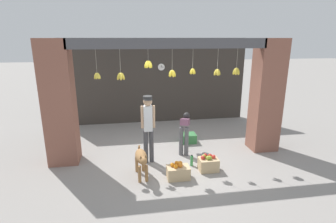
{
  "coord_description": "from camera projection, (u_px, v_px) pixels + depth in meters",
  "views": [
    {
      "loc": [
        -1.04,
        -6.06,
        3.02
      ],
      "look_at": [
        0.0,
        0.48,
        1.14
      ],
      "focal_mm": 28.0,
      "sensor_mm": 36.0,
      "label": 1
    }
  ],
  "objects": [
    {
      "name": "ground_plane",
      "position": [
        171.0,
        159.0,
        6.74
      ],
      "size": [
        60.0,
        60.0,
        0.0
      ],
      "primitive_type": "plane",
      "color": "gray"
    },
    {
      "name": "shop_back_wall",
      "position": [
        156.0,
        81.0,
        9.43
      ],
      "size": [
        6.59,
        0.12,
        3.01
      ],
      "primitive_type": "cube",
      "color": "#38332D",
      "rests_on": "ground_plane"
    },
    {
      "name": "shop_pillar_left",
      "position": [
        59.0,
        104.0,
        6.22
      ],
      "size": [
        0.7,
        0.6,
        3.01
      ],
      "primitive_type": "cube",
      "color": "brown",
      "rests_on": "ground_plane"
    },
    {
      "name": "shop_pillar_right",
      "position": [
        266.0,
        96.0,
        7.02
      ],
      "size": [
        0.7,
        0.6,
        3.01
      ],
      "primitive_type": "cube",
      "color": "brown",
      "rests_on": "ground_plane"
    },
    {
      "name": "storefront_awning",
      "position": [
        170.0,
        46.0,
        6.08
      ],
      "size": [
        4.69,
        0.28,
        0.96
      ],
      "color": "#4C4C51"
    },
    {
      "name": "dog",
      "position": [
        141.0,
        158.0,
        5.75
      ],
      "size": [
        0.3,
        0.91,
        0.67
      ],
      "rotation": [
        0.0,
        0.0,
        -1.48
      ],
      "color": "#9E7042",
      "rests_on": "ground_plane"
    },
    {
      "name": "shopkeeper",
      "position": [
        148.0,
        124.0,
        6.32
      ],
      "size": [
        0.34,
        0.28,
        1.7
      ],
      "rotation": [
        0.0,
        0.0,
        3.14
      ],
      "color": "#424247",
      "rests_on": "ground_plane"
    },
    {
      "name": "worker_stooping",
      "position": [
        185.0,
        129.0,
        7.0
      ],
      "size": [
        0.41,
        0.76,
        1.0
      ],
      "rotation": [
        0.0,
        0.0,
        -0.33
      ],
      "color": "#56565B",
      "rests_on": "ground_plane"
    },
    {
      "name": "fruit_crate_oranges",
      "position": [
        178.0,
        172.0,
        5.79
      ],
      "size": [
        0.5,
        0.32,
        0.37
      ],
      "color": "tan",
      "rests_on": "ground_plane"
    },
    {
      "name": "fruit_crate_apples",
      "position": [
        208.0,
        164.0,
        6.13
      ],
      "size": [
        0.44,
        0.33,
        0.39
      ],
      "color": "tan",
      "rests_on": "ground_plane"
    },
    {
      "name": "produce_box_green",
      "position": [
        188.0,
        138.0,
        7.81
      ],
      "size": [
        0.43,
        0.38,
        0.26
      ],
      "primitive_type": "cube",
      "color": "#387A42",
      "rests_on": "ground_plane"
    },
    {
      "name": "water_bottle",
      "position": [
        192.0,
        161.0,
        6.37
      ],
      "size": [
        0.07,
        0.07,
        0.28
      ],
      "color": "#38934C",
      "rests_on": "ground_plane"
    },
    {
      "name": "wall_clock",
      "position": [
        161.0,
        67.0,
        9.24
      ],
      "size": [
        0.26,
        0.03,
        0.26
      ],
      "color": "black"
    }
  ]
}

